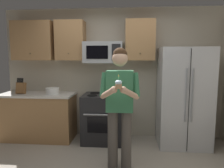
{
  "coord_description": "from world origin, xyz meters",
  "views": [
    {
      "loc": [
        0.36,
        -2.55,
        1.62
      ],
      "look_at": [
        0.11,
        0.37,
        1.25
      ],
      "focal_mm": 33.48,
      "sensor_mm": 36.0,
      "label": 1
    }
  ],
  "objects_px": {
    "microwave": "(103,53)",
    "refrigerator": "(183,97)",
    "bowl_large_white": "(52,91)",
    "knife_block": "(21,88)",
    "person": "(120,102)",
    "oven_range": "(103,118)",
    "cupcake": "(119,84)"
  },
  "relations": [
    {
      "from": "knife_block",
      "to": "bowl_large_white",
      "type": "distance_m",
      "value": 0.62
    },
    {
      "from": "refrigerator",
      "to": "bowl_large_white",
      "type": "distance_m",
      "value": 2.49
    },
    {
      "from": "microwave",
      "to": "bowl_large_white",
      "type": "height_order",
      "value": "microwave"
    },
    {
      "from": "refrigerator",
      "to": "knife_block",
      "type": "bearing_deg",
      "value": 179.82
    },
    {
      "from": "oven_range",
      "to": "refrigerator",
      "type": "xyz_separation_m",
      "value": [
        1.5,
        -0.04,
        0.44
      ]
    },
    {
      "from": "oven_range",
      "to": "person",
      "type": "distance_m",
      "value": 1.19
    },
    {
      "from": "oven_range",
      "to": "bowl_large_white",
      "type": "bearing_deg",
      "value": -179.95
    },
    {
      "from": "cupcake",
      "to": "bowl_large_white",
      "type": "bearing_deg",
      "value": 135.8
    },
    {
      "from": "oven_range",
      "to": "bowl_large_white",
      "type": "height_order",
      "value": "bowl_large_white"
    },
    {
      "from": "oven_range",
      "to": "cupcake",
      "type": "xyz_separation_m",
      "value": [
        0.37,
        -1.33,
        0.83
      ]
    },
    {
      "from": "oven_range",
      "to": "knife_block",
      "type": "height_order",
      "value": "knife_block"
    },
    {
      "from": "knife_block",
      "to": "person",
      "type": "relative_size",
      "value": 0.18
    },
    {
      "from": "knife_block",
      "to": "person",
      "type": "distance_m",
      "value": 2.21
    },
    {
      "from": "microwave",
      "to": "person",
      "type": "xyz_separation_m",
      "value": [
        0.37,
        -1.12,
        -0.72
      ]
    },
    {
      "from": "oven_range",
      "to": "microwave",
      "type": "distance_m",
      "value": 1.26
    },
    {
      "from": "microwave",
      "to": "refrigerator",
      "type": "xyz_separation_m",
      "value": [
        1.5,
        -0.16,
        -0.82
      ]
    },
    {
      "from": "bowl_large_white",
      "to": "cupcake",
      "type": "relative_size",
      "value": 1.5
    },
    {
      "from": "oven_range",
      "to": "microwave",
      "type": "xyz_separation_m",
      "value": [
        0.0,
        0.12,
        1.26
      ]
    },
    {
      "from": "oven_range",
      "to": "cupcake",
      "type": "bearing_deg",
      "value": -74.35
    },
    {
      "from": "refrigerator",
      "to": "knife_block",
      "type": "distance_m",
      "value": 3.11
    },
    {
      "from": "oven_range",
      "to": "cupcake",
      "type": "height_order",
      "value": "cupcake"
    },
    {
      "from": "bowl_large_white",
      "to": "cupcake",
      "type": "height_order",
      "value": "cupcake"
    },
    {
      "from": "microwave",
      "to": "refrigerator",
      "type": "bearing_deg",
      "value": -6.03
    },
    {
      "from": "bowl_large_white",
      "to": "knife_block",
      "type": "bearing_deg",
      "value": -177.33
    },
    {
      "from": "oven_range",
      "to": "cupcake",
      "type": "distance_m",
      "value": 1.61
    },
    {
      "from": "knife_block",
      "to": "bowl_large_white",
      "type": "relative_size",
      "value": 1.23
    },
    {
      "from": "knife_block",
      "to": "cupcake",
      "type": "relative_size",
      "value": 1.84
    },
    {
      "from": "microwave",
      "to": "refrigerator",
      "type": "relative_size",
      "value": 0.41
    },
    {
      "from": "oven_range",
      "to": "refrigerator",
      "type": "distance_m",
      "value": 1.56
    },
    {
      "from": "bowl_large_white",
      "to": "person",
      "type": "distance_m",
      "value": 1.69
    },
    {
      "from": "refrigerator",
      "to": "person",
      "type": "height_order",
      "value": "refrigerator"
    },
    {
      "from": "refrigerator",
      "to": "person",
      "type": "distance_m",
      "value": 1.48
    }
  ]
}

